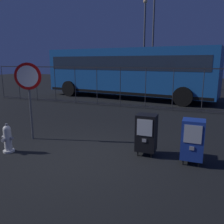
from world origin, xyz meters
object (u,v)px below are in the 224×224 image
street_light_near_left (144,39)px  bus_near (128,70)px  fire_hydrant (8,139)px  newspaper_box_secondary (146,133)px  newspaper_box_primary (193,139)px  street_light_near_right (153,30)px  stop_sign (29,85)px

street_light_near_left → bus_near: bearing=-86.8°
fire_hydrant → bus_near: bus_near is taller
newspaper_box_secondary → street_light_near_left: size_ratio=0.15×
fire_hydrant → newspaper_box_primary: 4.49m
bus_near → street_light_near_left: 5.51m
newspaper_box_secondary → street_light_near_left: (-3.49, 13.61, 3.45)m
newspaper_box_primary → bus_near: bearing=116.1°
newspaper_box_primary → newspaper_box_secondary: 1.08m
bus_near → street_light_near_right: size_ratio=1.29×
newspaper_box_secondary → stop_sign: (-3.42, -0.06, 1.03)m
fire_hydrant → street_light_near_left: 15.16m
fire_hydrant → street_light_near_right: 16.05m
street_light_near_right → bus_near: bearing=-92.7°
newspaper_box_primary → fire_hydrant: bearing=-167.4°
stop_sign → newspaper_box_secondary: bearing=0.9°
fire_hydrant → street_light_near_left: street_light_near_left is taller
newspaper_box_primary → street_light_near_left: size_ratio=0.15×
fire_hydrant → newspaper_box_secondary: 3.49m
newspaper_box_primary → newspaper_box_secondary: bearing=173.6°
fire_hydrant → newspaper_box_secondary: size_ratio=0.73×
stop_sign → street_light_near_right: bearing=88.1°
fire_hydrant → bus_near: bearing=89.5°
newspaper_box_secondary → stop_sign: bearing=-179.1°
bus_near → street_light_near_right: (0.27, 5.71, 3.03)m
bus_near → newspaper_box_secondary: bearing=-62.1°
stop_sign → bus_near: bearing=88.7°
stop_sign → street_light_near_left: 13.88m
newspaper_box_secondary → bus_near: (-3.22, 8.62, 1.14)m
street_light_near_left → street_light_near_right: bearing=53.0°
newspaper_box_secondary → street_light_near_right: (-2.95, 14.34, 4.17)m
street_light_near_left → street_light_near_right: street_light_near_right is taller
fire_hydrant → newspaper_box_primary: size_ratio=0.73×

